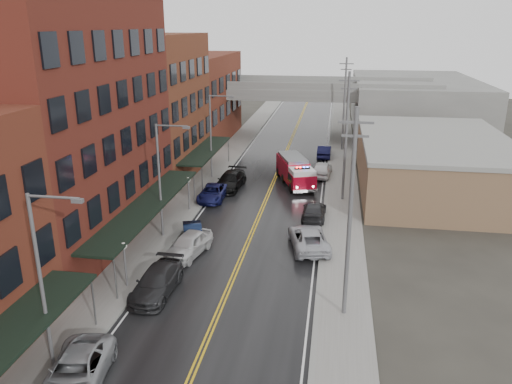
{
  "coord_description": "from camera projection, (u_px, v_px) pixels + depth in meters",
  "views": [
    {
      "loc": [
        6.15,
        -10.49,
        15.92
      ],
      "look_at": [
        0.1,
        27.33,
        3.0
      ],
      "focal_mm": 35.0,
      "sensor_mm": 36.0,
      "label": 1
    }
  ],
  "objects": [
    {
      "name": "parked_car_left_4",
      "position": [
        189.0,
        244.0,
        35.97
      ],
      "size": [
        2.95,
        5.17,
        1.66
      ],
      "primitive_type": "imported",
      "rotation": [
        0.0,
        0.0,
        -0.21
      ],
      "color": "silver",
      "rests_on": "ground"
    },
    {
      "name": "tan_building",
      "position": [
        432.0,
        165.0,
        50.06
      ],
      "size": [
        14.0,
        22.0,
        5.0
      ],
      "primitive_type": "cube",
      "color": "brown",
      "rests_on": "ground"
    },
    {
      "name": "brick_building_b",
      "position": [
        66.0,
        124.0,
        36.46
      ],
      "size": [
        9.0,
        20.0,
        18.0
      ],
      "primitive_type": "cube",
      "color": "#552216",
      "rests_on": "ground"
    },
    {
      "name": "globe_lamp_2",
      "position": [
        188.0,
        186.0,
        44.12
      ],
      "size": [
        0.44,
        0.44,
        3.12
      ],
      "color": "#59595B",
      "rests_on": "ground"
    },
    {
      "name": "fire_truck",
      "position": [
        295.0,
        171.0,
        51.73
      ],
      "size": [
        4.91,
        7.94,
        2.76
      ],
      "rotation": [
        0.0,
        0.0,
        0.34
      ],
      "color": "#A0071D",
      "rests_on": "ground"
    },
    {
      "name": "road",
      "position": [
        260.0,
        215.0,
        43.89
      ],
      "size": [
        11.0,
        160.0,
        0.02
      ],
      "primitive_type": "cube",
      "color": "black",
      "rests_on": "ground"
    },
    {
      "name": "awning_1",
      "position": [
        147.0,
        205.0,
        37.51
      ],
      "size": [
        2.6,
        18.0,
        3.09
      ],
      "color": "black",
      "rests_on": "ground"
    },
    {
      "name": "brick_building_c",
      "position": [
        152.0,
        107.0,
        53.32
      ],
      "size": [
        9.0,
        15.0,
        15.0
      ],
      "primitive_type": "cube",
      "color": "#5B2C1B",
      "rests_on": "ground"
    },
    {
      "name": "brick_building_far",
      "position": [
        197.0,
        98.0,
        70.17
      ],
      "size": [
        9.0,
        20.0,
        12.0
      ],
      "primitive_type": "cube",
      "color": "#5E2918",
      "rests_on": "ground"
    },
    {
      "name": "utility_pole_2",
      "position": [
        344.0,
        103.0,
        64.19
      ],
      "size": [
        1.8,
        0.24,
        12.0
      ],
      "color": "#59595B",
      "rests_on": "ground"
    },
    {
      "name": "curb_left",
      "position": [
        198.0,
        210.0,
        44.72
      ],
      "size": [
        0.3,
        160.0,
        0.15
      ],
      "primitive_type": "cube",
      "color": "gray",
      "rests_on": "ground"
    },
    {
      "name": "street_lamp_0",
      "position": [
        45.0,
        273.0,
        22.64
      ],
      "size": [
        2.64,
        0.22,
        9.0
      ],
      "color": "#59595B",
      "rests_on": "ground"
    },
    {
      "name": "parked_car_right_1",
      "position": [
        314.0,
        211.0,
        42.77
      ],
      "size": [
        2.07,
        4.88,
        1.4
      ],
      "primitive_type": "imported",
      "rotation": [
        0.0,
        0.0,
        3.12
      ],
      "color": "#252528",
      "rests_on": "ground"
    },
    {
      "name": "right_far_block",
      "position": [
        413.0,
        105.0,
        77.35
      ],
      "size": [
        18.0,
        30.0,
        8.0
      ],
      "primitive_type": "cube",
      "color": "slate",
      "rests_on": "ground"
    },
    {
      "name": "parked_car_left_5",
      "position": [
        193.0,
        233.0,
        38.31
      ],
      "size": [
        2.66,
        4.25,
        1.32
      ],
      "primitive_type": "imported",
      "rotation": [
        0.0,
        0.0,
        0.34
      ],
      "color": "#0D1832",
      "rests_on": "ground"
    },
    {
      "name": "sidewalk_right",
      "position": [
        344.0,
        219.0,
        42.78
      ],
      "size": [
        3.0,
        160.0,
        0.15
      ],
      "primitive_type": "cube",
      "color": "slate",
      "rests_on": "ground"
    },
    {
      "name": "parked_car_right_0",
      "position": [
        309.0,
        238.0,
        37.15
      ],
      "size": [
        3.74,
        6.04,
        1.56
      ],
      "primitive_type": "imported",
      "rotation": [
        0.0,
        0.0,
        3.36
      ],
      "color": "#B0B1B8",
      "rests_on": "ground"
    },
    {
      "name": "globe_lamp_1",
      "position": [
        124.0,
        255.0,
        31.02
      ],
      "size": [
        0.44,
        0.44,
        3.12
      ],
      "color": "#59595B",
      "rests_on": "ground"
    },
    {
      "name": "utility_pole_1",
      "position": [
        346.0,
        135.0,
        45.48
      ],
      "size": [
        1.8,
        0.24,
        12.0
      ],
      "color": "#59595B",
      "rests_on": "ground"
    },
    {
      "name": "parked_car_left_3",
      "position": [
        157.0,
        282.0,
        30.83
      ],
      "size": [
        2.3,
        5.43,
        1.56
      ],
      "primitive_type": "imported",
      "rotation": [
        0.0,
        0.0,
        -0.02
      ],
      "color": "#232426",
      "rests_on": "ground"
    },
    {
      "name": "sidewalk_left",
      "position": [
        180.0,
        209.0,
        44.97
      ],
      "size": [
        3.0,
        160.0,
        0.15
      ],
      "primitive_type": "cube",
      "color": "slate",
      "rests_on": "ground"
    },
    {
      "name": "parked_car_left_2",
      "position": [
        76.0,
        373.0,
        22.82
      ],
      "size": [
        3.4,
        5.86,
        1.54
      ],
      "primitive_type": "imported",
      "rotation": [
        0.0,
        0.0,
        0.16
      ],
      "color": "gray",
      "rests_on": "ground"
    },
    {
      "name": "parked_car_left_7",
      "position": [
        230.0,
        181.0,
        50.65
      ],
      "size": [
        2.77,
        5.88,
        1.66
      ],
      "primitive_type": "imported",
      "rotation": [
        0.0,
        0.0,
        -0.08
      ],
      "color": "black",
      "rests_on": "ground"
    },
    {
      "name": "overpass",
      "position": [
        293.0,
        97.0,
        71.93
      ],
      "size": [
        40.0,
        10.0,
        7.5
      ],
      "color": "slate",
      "rests_on": "ground"
    },
    {
      "name": "street_lamp_2",
      "position": [
        213.0,
        131.0,
        52.58
      ],
      "size": [
        2.64,
        0.22,
        9.0
      ],
      "color": "#59595B",
      "rests_on": "ground"
    },
    {
      "name": "parked_car_right_3",
      "position": [
        324.0,
        151.0,
        62.54
      ],
      "size": [
        1.71,
        4.71,
        1.54
      ],
      "primitive_type": "imported",
      "rotation": [
        0.0,
        0.0,
        3.13
      ],
      "color": "black",
      "rests_on": "ground"
    },
    {
      "name": "parked_car_right_2",
      "position": [
        322.0,
        169.0,
        54.69
      ],
      "size": [
        2.33,
        5.03,
        1.67
      ],
      "primitive_type": "imported",
      "rotation": [
        0.0,
        0.0,
        3.07
      ],
      "color": "white",
      "rests_on": "ground"
    },
    {
      "name": "utility_pole_0",
      "position": [
        350.0,
        213.0,
        26.77
      ],
      "size": [
        1.8,
        0.24,
        12.0
      ],
      "color": "#59595B",
      "rests_on": "ground"
    },
    {
      "name": "awning_2",
      "position": [
        206.0,
        150.0,
        53.89
      ],
      "size": [
        2.6,
        13.0,
        3.09
      ],
      "color": "black",
      "rests_on": "ground"
    },
    {
      "name": "street_lamp_1",
      "position": [
        162.0,
        174.0,
        37.61
      ],
      "size": [
        2.64,
        0.22,
        9.0
      ],
      "color": "#59595B",
      "rests_on": "ground"
    },
    {
      "name": "curb_right",
      "position": [
        324.0,
        218.0,
        43.03
      ],
      "size": [
        0.3,
        160.0,
        0.15
      ],
      "primitive_type": "cube",
      "color": "gray",
      "rests_on": "ground"
    },
    {
      "name": "parked_car_left_6",
      "position": [
        213.0,
        193.0,
        47.42
      ],
      "size": [
        2.3,
        4.99,
        1.38
      ],
      "primitive_type": "imported",
      "rotation": [
        0.0,
        0.0,
        -0.0
      ],
      "color": "#14174D",
      "rests_on": "ground"
    }
  ]
}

